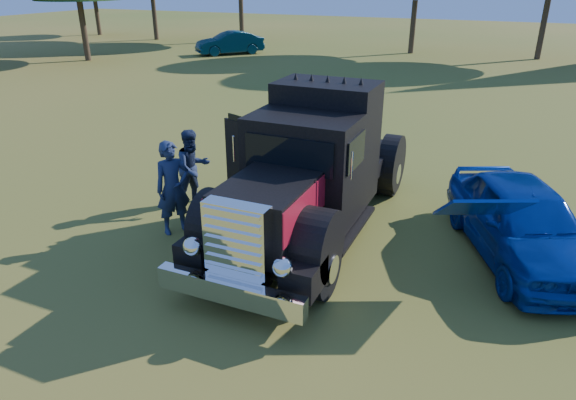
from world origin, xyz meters
The scene contains 6 objects.
ground centered at (0.00, 0.00, 0.00)m, with size 120.00×120.00×0.00m, color #3D5B1A.
diamond_t_truck centered at (-0.53, 1.67, 1.28)m, with size 3.31×7.16×3.00m.
hotrod_coupe centered at (3.49, 2.34, 0.76)m, with size 3.43×4.75×1.89m.
spectator_near centered at (-3.12, 0.58, 0.99)m, with size 0.72×0.47×1.98m, color #1E2746.
spectator_far centered at (-3.53, 1.94, 0.91)m, with size 0.88×0.69×1.81m, color #1E2A47.
distant_teal_car centered at (-15.14, 24.01, 0.74)m, with size 1.57×4.49×1.48m, color #0A3840.
Camera 1 is at (2.95, -7.34, 5.00)m, focal length 32.00 mm.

